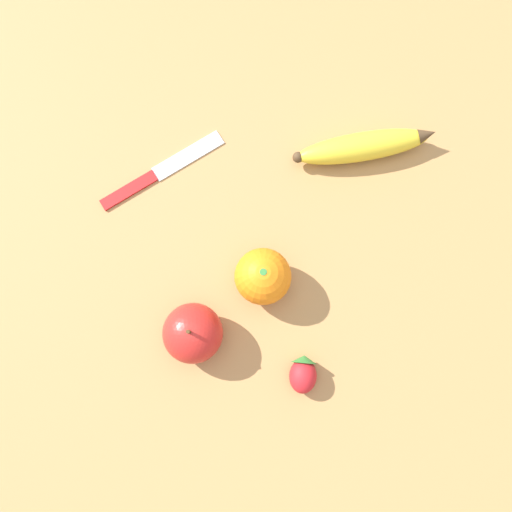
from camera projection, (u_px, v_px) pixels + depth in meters
The scene contains 6 objects.
ground_plane at pixel (212, 226), 0.67m from camera, with size 3.00×3.00×0.00m, color #A87A47.
banana at pixel (364, 146), 0.67m from camera, with size 0.19×0.09×0.04m.
orange at pixel (263, 276), 0.62m from camera, with size 0.07×0.07×0.07m.
strawberry at pixel (303, 373), 0.62m from camera, with size 0.04×0.05×0.03m.
apple at pixel (189, 333), 0.61m from camera, with size 0.07×0.07×0.08m.
paring_knife at pixel (158, 173), 0.68m from camera, with size 0.16×0.13×0.01m.
Camera 1 is at (-0.08, 0.16, 0.65)m, focal length 35.00 mm.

